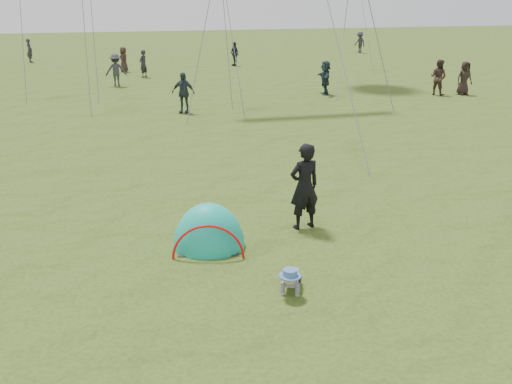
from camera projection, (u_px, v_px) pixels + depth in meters
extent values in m
plane|color=#2B4812|center=(257.00, 292.00, 10.00)|extent=(140.00, 140.00, 0.00)
ellipsoid|color=#03A095|center=(209.00, 247.00, 11.77)|extent=(1.69, 1.48, 1.90)
imported|color=black|center=(304.00, 186.00, 12.42)|extent=(0.78, 0.59, 1.94)
imported|color=black|center=(234.00, 54.00, 39.94)|extent=(0.68, 1.04, 1.64)
imported|color=#272730|center=(360.00, 42.00, 48.32)|extent=(1.01, 1.28, 1.74)
imported|color=#2F201E|center=(124.00, 59.00, 36.92)|extent=(0.67, 0.87, 1.60)
imported|color=#1C2E36|center=(325.00, 78.00, 28.81)|extent=(0.73, 1.63, 1.69)
imported|color=#20212A|center=(143.00, 64.00, 34.57)|extent=(0.68, 0.71, 1.64)
imported|color=#3E2B27|center=(438.00, 77.00, 28.69)|extent=(1.03, 1.09, 1.77)
imported|color=#2F2F36|center=(116.00, 70.00, 31.32)|extent=(1.14, 0.66, 1.76)
imported|color=black|center=(464.00, 78.00, 28.76)|extent=(0.83, 0.55, 1.67)
imported|color=#272732|center=(30.00, 50.00, 41.94)|extent=(0.64, 0.74, 1.70)
imported|color=#2A383E|center=(183.00, 93.00, 24.43)|extent=(1.10, 0.84, 1.74)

